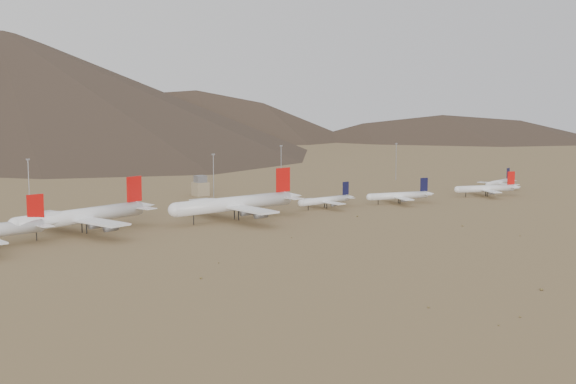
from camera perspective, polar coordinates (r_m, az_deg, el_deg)
ground at (r=362.08m, az=-1.17°, el=-2.62°), size 3000.00×3000.00×0.00m
widebody_centre at (r=359.62m, az=-14.44°, el=-1.64°), size 74.89×59.11×22.73m
widebody_east at (r=385.73m, az=-3.81°, el=-0.81°), size 78.97×60.86×23.45m
narrowbody_a at (r=425.13m, az=2.73°, el=-0.58°), size 39.64×28.54×13.08m
narrowbody_b at (r=445.93m, az=7.96°, el=-0.25°), size 40.76×30.16×13.79m
narrowbody_c at (r=486.94m, az=13.98°, el=0.25°), size 41.44×31.03×14.35m
narrowbody_d at (r=527.29m, az=14.79°, el=0.66°), size 36.16×26.76×12.24m
control_tower at (r=478.28m, az=-6.24°, el=0.37°), size 8.00×8.00×12.00m
mast_west at (r=453.37m, az=-17.96°, el=0.83°), size 2.00×0.60×25.70m
mast_centre at (r=467.20m, az=-5.32°, el=1.32°), size 2.00×0.60×25.70m
mast_east at (r=538.27m, az=-0.49°, el=2.12°), size 2.00×0.60×25.70m
mast_far_east at (r=565.28m, az=7.69°, el=2.30°), size 2.00×0.60×25.70m
desert_scrub at (r=280.11m, az=8.80°, el=-5.53°), size 408.14×183.85×0.95m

